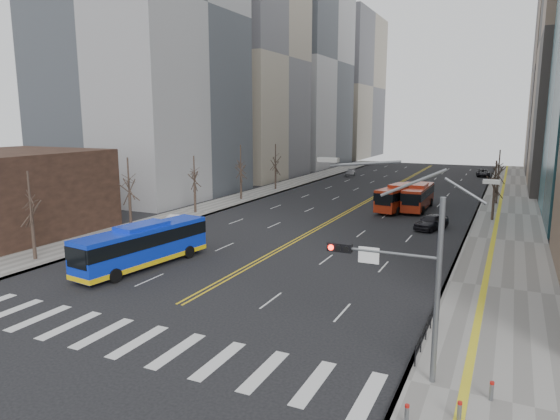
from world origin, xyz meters
name	(u,v)px	position (x,y,z in m)	size (l,w,h in m)	color
ground	(120,337)	(0.00, 0.00, 0.00)	(220.00, 220.00, 0.00)	black
sidewalk_right	(508,214)	(17.50, 45.00, 0.07)	(7.00, 130.00, 0.15)	slate
sidewalk_left	(252,195)	(-16.50, 45.00, 0.07)	(5.00, 130.00, 0.15)	slate
crosswalk	(120,337)	(0.00, 0.00, 0.01)	(26.70, 4.00, 0.01)	silver
centerline	(381,194)	(0.00, 55.00, 0.01)	(0.55, 100.00, 0.01)	gold
office_towers	(406,39)	(0.12, 68.51, 23.92)	(83.00, 134.00, 58.00)	#969698
signal_mast	(403,270)	(13.77, 2.00, 4.86)	(5.37, 0.37, 9.39)	slate
pedestrian_railing	(426,327)	(14.30, 6.00, 0.82)	(0.06, 6.06, 1.02)	black
bollards	(454,405)	(16.27, -0.17, 0.55)	(2.87, 3.17, 0.78)	slate
street_trees	(279,172)	(-7.18, 34.55, 4.87)	(35.20, 47.20, 7.60)	#30251D
blue_bus	(143,244)	(-7.09, 10.30, 1.75)	(3.92, 11.62, 3.33)	#0E30D6
red_bus_near	(400,196)	(5.44, 42.37, 1.81)	(4.18, 10.38, 3.24)	#A62811
red_bus_far	(418,195)	(7.37, 43.73, 1.79)	(2.59, 9.99, 3.20)	#A62811
car_white	(176,223)	(-12.50, 21.53, 0.78)	(1.65, 4.74, 1.56)	white
car_dark_mid	(431,222)	(10.58, 32.84, 0.79)	(1.87, 4.66, 1.59)	black
car_silver	(350,173)	(-11.04, 75.53, 0.63)	(1.76, 4.33, 1.26)	gray
car_dark_far	(483,173)	(12.50, 85.60, 0.69)	(2.29, 4.96, 1.38)	black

